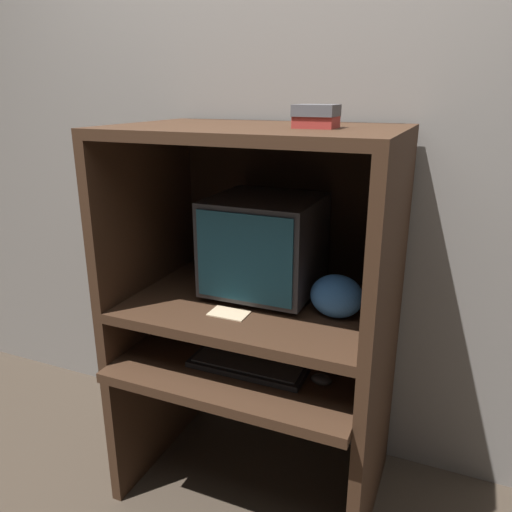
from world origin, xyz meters
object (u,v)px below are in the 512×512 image
Objects in this scene: crt_monitor at (263,244)px; book_stack at (316,116)px; mouse at (321,379)px; keyboard at (247,367)px; snack_bag at (337,296)px.

book_stack is at bearing -25.51° from crt_monitor.
mouse is 0.56× the size of book_stack.
crt_monitor is 0.92× the size of keyboard.
snack_bag is at bearing 84.90° from mouse.
mouse is (0.30, -0.21, -0.37)m from crt_monitor.
crt_monitor is 0.52m from mouse.
mouse is at bearing -53.18° from book_stack.
keyboard is at bearing -176.20° from mouse.
keyboard is 0.87m from book_stack.
mouse is 0.85m from book_stack.
snack_bag reaches higher than mouse.
snack_bag reaches higher than keyboard.
keyboard is at bearing -81.52° from crt_monitor.
snack_bag is (0.31, -0.10, -0.12)m from crt_monitor.
snack_bag is (0.27, 0.13, 0.26)m from keyboard.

